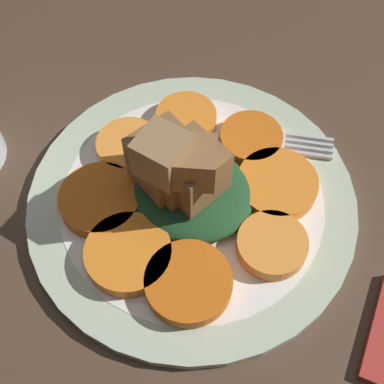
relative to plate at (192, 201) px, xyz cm
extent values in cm
cube|color=#4C3828|center=(0.00, 0.00, -1.52)|extent=(120.00, 120.00, 2.00)
cylinder|color=beige|center=(0.00, 0.00, -0.02)|extent=(29.30, 29.30, 1.00)
cylinder|color=white|center=(0.00, 0.00, 0.03)|extent=(23.44, 23.44, 1.00)
cylinder|color=orange|center=(-6.53, -3.91, 1.26)|extent=(7.18, 7.18, 1.37)
cylinder|color=orange|center=(-2.66, -7.75, 1.26)|extent=(5.85, 5.85, 1.37)
cylinder|color=orange|center=(3.89, -7.55, 1.26)|extent=(5.84, 5.84, 1.37)
cylinder|color=orange|center=(7.48, -2.43, 1.26)|extent=(5.91, 5.91, 1.37)
cylinder|color=orange|center=(7.13, 3.75, 1.26)|extent=(7.11, 7.11, 1.37)
cylinder|color=orange|center=(2.51, 7.37, 1.26)|extent=(7.19, 7.19, 1.37)
cylinder|color=#D66114|center=(-3.04, 7.71, 1.26)|extent=(7.08, 7.08, 1.37)
cylinder|color=orange|center=(-8.06, 1.91, 1.26)|extent=(5.92, 5.92, 1.37)
ellipsoid|color=#1E4723|center=(0.00, 0.00, 1.60)|extent=(10.91, 9.82, 2.04)
cube|color=brown|center=(-0.06, 0.28, 4.99)|extent=(6.22, 6.22, 4.72)
cube|color=brown|center=(1.31, 0.95, 4.27)|extent=(4.28, 4.28, 3.30)
cube|color=brown|center=(2.48, 0.36, 5.01)|extent=(6.42, 6.42, 4.76)
cube|color=olive|center=(-0.60, 0.97, 7.69)|extent=(4.29, 4.29, 3.38)
cube|color=#9E754C|center=(1.83, 1.46, 8.04)|extent=(4.12, 4.12, 3.61)
cube|color=silver|center=(1.19, -7.34, 0.78)|extent=(11.33, 3.71, 0.40)
cube|color=silver|center=(-5.02, -8.83, 0.78)|extent=(1.88, 2.57, 0.40)
cube|color=silver|center=(-7.64, -10.48, 0.78)|extent=(4.43, 1.34, 0.40)
cube|color=silver|center=(-7.79, -9.83, 0.78)|extent=(4.43, 1.34, 0.40)
cube|color=silver|center=(-7.95, -9.18, 0.78)|extent=(4.43, 1.34, 0.40)
cube|color=silver|center=(-8.10, -8.53, 0.78)|extent=(4.43, 1.34, 0.40)
camera|label=1|loc=(-9.72, 22.40, 41.20)|focal=50.00mm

